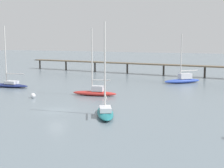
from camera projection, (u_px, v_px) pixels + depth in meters
The scene contains 7 objects.
ground_plane at pixel (56, 111), 41.74m from camera, with size 400.00×400.00×0.00m, color slate.
pier at pixel (212, 64), 77.37m from camera, with size 88.02×7.01×6.62m.
sailboat_red at pixel (95, 91), 53.03m from camera, with size 7.83×3.39×11.24m.
sailboat_teal at pixel (105, 110), 38.81m from camera, with size 5.61×7.60×11.44m.
sailboat_navy at pixel (9, 84), 62.73m from camera, with size 9.08×3.31×12.02m.
sailboat_blue at pixel (183, 79), 68.64m from camera, with size 7.45×7.70×10.63m.
mooring_buoy_mid at pixel (33, 96), 50.77m from camera, with size 0.80×0.80×0.80m, color silver.
Camera 1 is at (24.75, -33.34, 9.20)m, focal length 50.68 mm.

